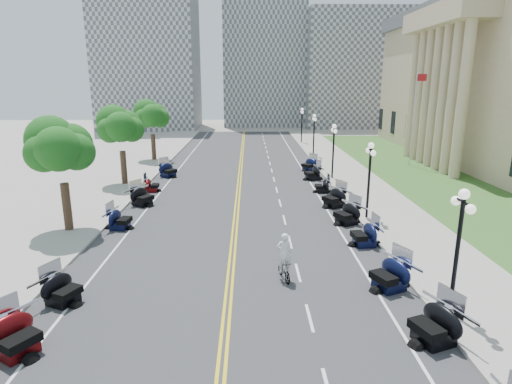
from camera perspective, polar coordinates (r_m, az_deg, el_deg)
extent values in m
plane|color=gray|center=(24.31, -3.01, -6.73)|extent=(160.00, 160.00, 0.00)
cube|color=#333335|center=(33.82, -2.43, -0.57)|extent=(16.00, 90.00, 0.01)
cube|color=yellow|center=(33.82, -2.63, -0.56)|extent=(0.12, 90.00, 0.00)
cube|color=yellow|center=(33.82, -2.22, -0.56)|extent=(0.12, 90.00, 0.00)
cube|color=white|center=(34.25, 8.34, -0.51)|extent=(0.12, 90.00, 0.00)
cube|color=white|center=(34.59, -13.09, -0.59)|extent=(0.12, 90.00, 0.00)
cube|color=white|center=(17.24, 7.16, -16.27)|extent=(0.12, 2.00, 0.00)
cube|color=white|center=(20.74, 5.62, -10.63)|extent=(0.12, 2.00, 0.00)
cube|color=white|center=(24.40, 4.57, -6.65)|extent=(0.12, 2.00, 0.00)
cube|color=white|center=(28.15, 3.81, -3.71)|extent=(0.12, 2.00, 0.00)
cube|color=white|center=(31.96, 3.23, -1.47)|extent=(0.12, 2.00, 0.00)
cube|color=white|center=(35.82, 2.78, 0.29)|extent=(0.12, 2.00, 0.00)
cube|color=white|center=(39.70, 2.41, 1.71)|extent=(0.12, 2.00, 0.00)
cube|color=white|center=(43.60, 2.11, 2.88)|extent=(0.12, 2.00, 0.00)
cube|color=white|center=(47.52, 1.86, 3.85)|extent=(0.12, 2.00, 0.00)
cube|color=white|center=(51.45, 1.65, 4.68)|extent=(0.12, 2.00, 0.00)
cube|color=white|center=(55.40, 1.46, 5.38)|extent=(0.12, 2.00, 0.00)
cube|color=white|center=(59.35, 1.30, 6.00)|extent=(0.12, 2.00, 0.00)
cube|color=white|center=(63.30, 1.16, 6.53)|extent=(0.12, 2.00, 0.00)
cube|color=white|center=(67.26, 1.04, 7.01)|extent=(0.12, 2.00, 0.00)
cube|color=white|center=(71.23, 0.93, 7.43)|extent=(0.12, 2.00, 0.00)
cube|color=white|center=(75.20, 0.83, 7.80)|extent=(0.12, 2.00, 0.00)
cube|color=#9E9991|center=(35.13, 14.96, -0.37)|extent=(5.00, 90.00, 0.15)
cube|color=#9E9991|center=(35.66, -19.55, -0.50)|extent=(5.00, 90.00, 0.15)
cube|color=#356023|center=(44.77, 20.87, 2.28)|extent=(9.00, 60.00, 0.10)
cube|color=gray|center=(86.83, -14.13, 16.87)|extent=(18.00, 14.00, 26.00)
cube|color=gray|center=(90.91, 1.08, 18.43)|extent=(16.00, 12.00, 30.00)
cube|color=gray|center=(90.18, 13.08, 15.56)|extent=(20.00, 14.00, 22.00)
imported|color=#A51414|center=(19.83, 3.75, -10.34)|extent=(0.83, 1.64, 0.95)
imported|color=silver|center=(19.28, 3.82, -6.48)|extent=(0.70, 0.46, 1.91)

